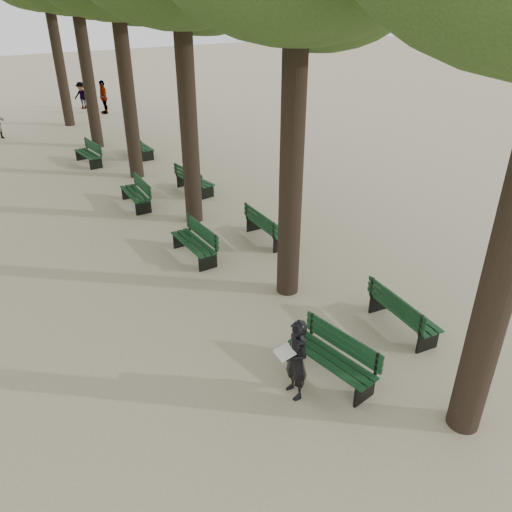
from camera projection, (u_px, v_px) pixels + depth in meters
ground at (317, 387)px, 9.14m from camera, size 120.00×120.00×0.00m
bench_left_0 at (331, 366)px, 9.23m from camera, size 0.80×1.86×0.92m
bench_left_1 at (194, 249)px, 13.44m from camera, size 0.57×1.80×0.92m
bench_left_2 at (136, 198)px, 16.68m from camera, size 0.68×1.83×0.92m
bench_left_3 at (88, 158)px, 20.73m from camera, size 0.72×1.84×0.92m
bench_right_0 at (402, 318)px, 10.57m from camera, size 0.81×1.86×0.92m
bench_right_1 at (268, 232)px, 14.39m from camera, size 0.69×1.83×0.92m
bench_right_2 at (195, 185)px, 17.86m from camera, size 0.78×1.86×0.92m
bench_right_3 at (141, 150)px, 21.74m from camera, size 0.57×1.80×0.92m
man_with_map at (296, 360)px, 8.61m from camera, size 0.62×0.65×1.56m
pedestrian_b at (82, 95)px, 30.30m from camera, size 0.91×0.96×1.57m
pedestrian_c at (103, 97)px, 29.06m from camera, size 0.42×1.11×1.87m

